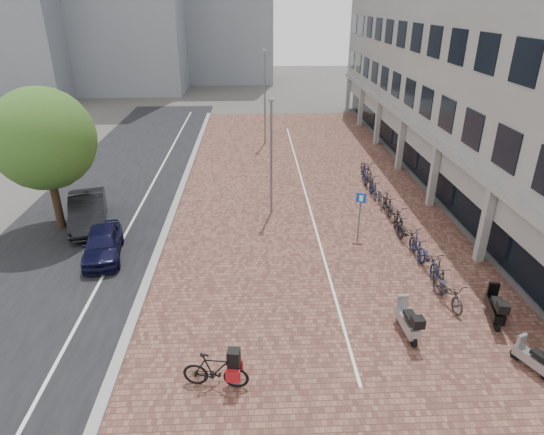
{
  "coord_description": "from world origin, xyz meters",
  "views": [
    {
      "loc": [
        -0.79,
        -12.92,
        10.18
      ],
      "look_at": [
        0.0,
        6.0,
        1.3
      ],
      "focal_mm": 30.6,
      "sensor_mm": 36.0,
      "label": 1
    }
  ],
  "objects_px": {
    "scooter_back": "(534,358)",
    "parking_sign": "(360,208)",
    "car_dark": "(88,211)",
    "hero_bike": "(215,370)",
    "scooter_mid": "(495,306)",
    "scooter_front": "(408,320)",
    "car_navy": "(103,243)"
  },
  "relations": [
    {
      "from": "scooter_mid",
      "to": "parking_sign",
      "type": "relative_size",
      "value": 0.77
    },
    {
      "from": "car_navy",
      "to": "scooter_mid",
      "type": "bearing_deg",
      "value": -29.19
    },
    {
      "from": "car_dark",
      "to": "scooter_front",
      "type": "bearing_deg",
      "value": -50.12
    },
    {
      "from": "hero_bike",
      "to": "scooter_mid",
      "type": "bearing_deg",
      "value": -65.51
    },
    {
      "from": "scooter_back",
      "to": "car_dark",
      "type": "bearing_deg",
      "value": 123.36
    },
    {
      "from": "car_navy",
      "to": "hero_bike",
      "type": "bearing_deg",
      "value": -65.49
    },
    {
      "from": "car_dark",
      "to": "scooter_back",
      "type": "bearing_deg",
      "value": -49.29
    },
    {
      "from": "car_navy",
      "to": "car_dark",
      "type": "bearing_deg",
      "value": 106.39
    },
    {
      "from": "hero_bike",
      "to": "parking_sign",
      "type": "distance_m",
      "value": 11.05
    },
    {
      "from": "car_navy",
      "to": "scooter_mid",
      "type": "distance_m",
      "value": 15.74
    },
    {
      "from": "scooter_back",
      "to": "parking_sign",
      "type": "bearing_deg",
      "value": 87.26
    },
    {
      "from": "scooter_back",
      "to": "parking_sign",
      "type": "height_order",
      "value": "parking_sign"
    },
    {
      "from": "scooter_mid",
      "to": "scooter_back",
      "type": "bearing_deg",
      "value": -76.37
    },
    {
      "from": "car_dark",
      "to": "scooter_back",
      "type": "xyz_separation_m",
      "value": [
        16.51,
        -10.77,
        -0.27
      ]
    },
    {
      "from": "car_dark",
      "to": "hero_bike",
      "type": "bearing_deg",
      "value": -73.58
    },
    {
      "from": "car_navy",
      "to": "scooter_back",
      "type": "height_order",
      "value": "car_navy"
    },
    {
      "from": "car_navy",
      "to": "scooter_back",
      "type": "xyz_separation_m",
      "value": [
        14.9,
        -7.56,
        -0.14
      ]
    },
    {
      "from": "scooter_front",
      "to": "parking_sign",
      "type": "bearing_deg",
      "value": 87.3
    },
    {
      "from": "hero_bike",
      "to": "scooter_mid",
      "type": "height_order",
      "value": "hero_bike"
    },
    {
      "from": "car_navy",
      "to": "parking_sign",
      "type": "xyz_separation_m",
      "value": [
        11.5,
        1.4,
        0.83
      ]
    },
    {
      "from": "car_navy",
      "to": "car_dark",
      "type": "distance_m",
      "value": 3.59
    },
    {
      "from": "hero_bike",
      "to": "scooter_front",
      "type": "bearing_deg",
      "value": -62.92
    },
    {
      "from": "scooter_front",
      "to": "scooter_back",
      "type": "relative_size",
      "value": 1.18
    },
    {
      "from": "scooter_front",
      "to": "scooter_mid",
      "type": "height_order",
      "value": "scooter_front"
    },
    {
      "from": "scooter_back",
      "to": "car_navy",
      "type": "bearing_deg",
      "value": 129.57
    },
    {
      "from": "scooter_front",
      "to": "scooter_mid",
      "type": "relative_size",
      "value": 1.0
    },
    {
      "from": "car_navy",
      "to": "scooter_front",
      "type": "height_order",
      "value": "car_navy"
    },
    {
      "from": "car_dark",
      "to": "car_navy",
      "type": "bearing_deg",
      "value": -79.47
    },
    {
      "from": "hero_bike",
      "to": "scooter_mid",
      "type": "distance_m",
      "value": 9.86
    },
    {
      "from": "parking_sign",
      "to": "car_dark",
      "type": "bearing_deg",
      "value": -167.63
    },
    {
      "from": "scooter_front",
      "to": "scooter_back",
      "type": "height_order",
      "value": "scooter_front"
    },
    {
      "from": "car_dark",
      "to": "hero_bike",
      "type": "distance_m",
      "value": 13.05
    }
  ]
}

